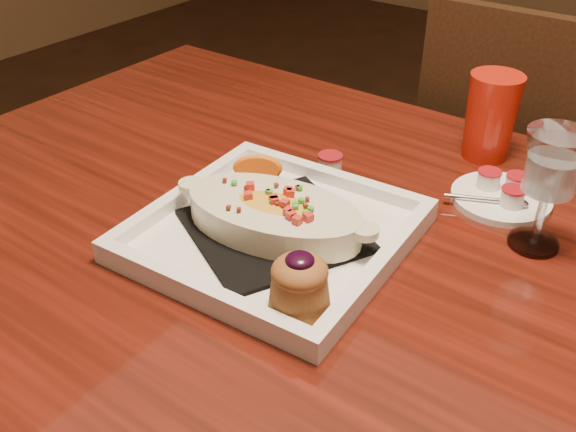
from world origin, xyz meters
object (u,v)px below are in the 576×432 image
Objects in this scene: table at (375,327)px; red_tumbler at (491,117)px; chair_far at (522,208)px; goblet at (552,170)px; saucer at (501,195)px; plate at (275,227)px.

red_tumbler is (-0.01, 0.34, 0.16)m from table.
table is 0.65m from chair_far.
table is 9.67× the size of goblet.
chair_far reaches higher than red_tumbler.
goblet is 1.18× the size of red_tumbler.
chair_far is at bearing 90.00° from table.
red_tumbler reaches higher than table.
goblet reaches higher than table.
saucer is at bearing 98.35° from chair_far.
plate reaches higher than saucer.
saucer is (-0.07, 0.08, -0.10)m from goblet.
goblet is at bearing -46.70° from saucer.
plate is 2.50× the size of red_tumbler.
plate is (-0.13, -0.04, 0.12)m from table.
plate is at bearing 79.08° from chair_far.
saucer is at bearing -58.56° from red_tumbler.
chair_far is 0.61m from goblet.
goblet is 0.24m from red_tumbler.
chair_far reaches higher than table.
chair_far is at bearing 98.35° from saucer.
plate reaches higher than table.
saucer is (0.19, 0.26, -0.02)m from plate.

